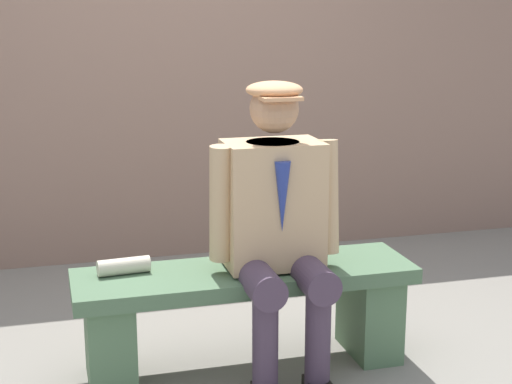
# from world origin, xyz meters

# --- Properties ---
(ground_plane) EXTENTS (30.00, 30.00, 0.00)m
(ground_plane) POSITION_xyz_m (0.00, 0.00, 0.00)
(ground_plane) COLOR gray
(bench) EXTENTS (1.52, 0.43, 0.47)m
(bench) POSITION_xyz_m (0.00, 0.00, 0.31)
(bench) COLOR #4D6D4D
(bench) RESTS_ON ground
(seated_man) EXTENTS (0.59, 0.62, 1.31)m
(seated_man) POSITION_xyz_m (-0.13, 0.06, 0.72)
(seated_man) COLOR tan
(seated_man) RESTS_ON ground
(rolled_magazine) EXTENTS (0.23, 0.09, 0.07)m
(rolled_magazine) POSITION_xyz_m (0.53, -0.07, 0.51)
(rolled_magazine) COLOR beige
(rolled_magazine) RESTS_ON bench
(stadium_wall) EXTENTS (12.00, 0.24, 2.09)m
(stadium_wall) POSITION_xyz_m (0.00, -1.84, 1.04)
(stadium_wall) COLOR #8C6C5D
(stadium_wall) RESTS_ON ground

